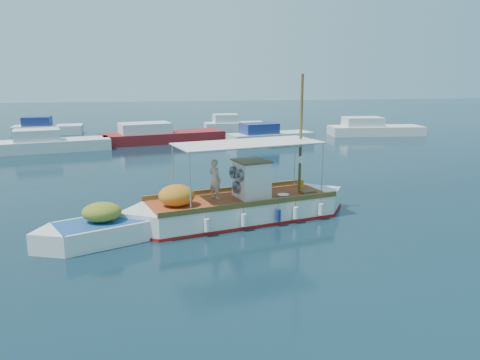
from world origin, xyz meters
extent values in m
plane|color=black|center=(0.00, 0.00, 0.00)|extent=(160.00, 160.00, 0.00)
cube|color=white|center=(-0.49, -0.11, 0.32)|extent=(7.12, 3.85, 0.99)
cube|color=white|center=(-3.77, -0.94, 0.32)|extent=(2.19, 2.19, 0.99)
cube|color=white|center=(2.80, 0.72, 0.32)|extent=(2.19, 2.19, 0.99)
cube|color=#9D140F|center=(-0.49, -0.11, 0.02)|extent=(7.23, 3.94, 0.16)
cube|color=#9F3A18|center=(-0.49, -0.11, 0.79)|extent=(7.08, 3.67, 0.05)
cube|color=brown|center=(-0.77, 1.00, 0.90)|extent=(6.68, 1.77, 0.18)
cube|color=brown|center=(-0.21, -1.21, 0.90)|extent=(6.68, 1.77, 0.18)
cube|color=white|center=(-0.05, 0.00, 1.49)|extent=(1.34, 1.40, 1.35)
cube|color=brown|center=(-0.05, 0.00, 2.19)|extent=(1.45, 1.51, 0.05)
cylinder|color=slate|center=(-0.55, -0.42, 1.76)|extent=(0.30, 0.49, 0.45)
cylinder|color=slate|center=(-0.69, 0.14, 1.76)|extent=(0.30, 0.49, 0.45)
cylinder|color=slate|center=(-0.62, -0.14, 1.26)|extent=(0.30, 0.49, 0.45)
cylinder|color=brown|center=(1.96, 0.51, 3.07)|extent=(0.13, 0.13, 4.52)
cylinder|color=brown|center=(1.26, 0.33, 2.71)|extent=(1.59, 0.47, 0.07)
cylinder|color=silver|center=(-2.92, 0.30, 1.83)|extent=(0.05, 0.05, 2.03)
cylinder|color=silver|center=(-2.44, -1.62, 1.83)|extent=(0.05, 0.05, 2.03)
cylinder|color=silver|center=(2.07, 1.56, 1.83)|extent=(0.05, 0.05, 2.03)
cylinder|color=silver|center=(2.56, -0.36, 1.83)|extent=(0.05, 0.05, 2.03)
cube|color=silver|center=(-0.18, -0.03, 2.86)|extent=(5.70, 3.41, 0.04)
ellipsoid|color=orange|center=(-2.85, -0.70, 1.19)|extent=(1.49, 1.35, 0.76)
cube|color=orange|center=(0.53, 0.66, 0.99)|extent=(0.26, 0.21, 0.36)
cylinder|color=orange|center=(2.25, 1.23, 0.97)|extent=(0.33, 0.33, 0.31)
cube|color=brown|center=(2.23, 0.21, 0.87)|extent=(0.67, 0.54, 0.11)
cylinder|color=#B2B2B2|center=(1.12, -0.21, 0.87)|extent=(0.55, 0.55, 0.11)
cylinder|color=white|center=(1.67, -0.54, 2.29)|extent=(0.27, 0.09, 0.27)
cylinder|color=white|center=(-1.93, -1.78, 0.41)|extent=(0.22, 0.22, 0.43)
cylinder|color=navy|center=(0.70, -1.11, 0.41)|extent=(0.22, 0.22, 0.43)
cylinder|color=white|center=(2.45, -0.67, 0.41)|extent=(0.22, 0.22, 0.43)
imported|color=#B0AA92|center=(-1.43, -0.06, 1.57)|extent=(0.61, 0.65, 1.49)
cube|color=white|center=(-4.60, -1.29, 0.24)|extent=(4.71, 3.35, 0.86)
cube|color=white|center=(-6.60, -2.18, 0.24)|extent=(1.57, 1.57, 0.86)
cube|color=white|center=(-2.59, -0.40, 0.24)|extent=(1.57, 1.57, 0.86)
cube|color=navy|center=(-4.60, -1.29, 0.65)|extent=(4.63, 3.17, 0.05)
ellipsoid|color=olive|center=(-5.29, -1.60, 0.98)|extent=(1.57, 1.45, 0.63)
cube|color=silver|center=(-10.56, 17.97, 0.30)|extent=(7.80, 4.00, 1.00)
cube|color=silver|center=(-11.65, 17.72, 1.20)|extent=(3.36, 2.65, 0.80)
cube|color=maroon|center=(-2.94, 21.14, 0.30)|extent=(9.98, 4.97, 1.00)
cube|color=silver|center=(-4.34, 20.80, 1.20)|extent=(4.29, 3.21, 0.80)
cube|color=silver|center=(5.41, 19.15, 0.30)|extent=(7.04, 3.61, 1.00)
cube|color=navy|center=(4.42, 18.93, 1.20)|extent=(3.03, 2.41, 0.80)
cube|color=silver|center=(15.87, 22.37, 0.30)|extent=(8.42, 3.28, 1.00)
cube|color=silver|center=(14.64, 22.48, 1.20)|extent=(3.47, 2.48, 0.80)
cube|color=silver|center=(-13.12, 28.18, 0.30)|extent=(6.06, 2.67, 1.00)
cube|color=navy|center=(-14.01, 28.12, 1.20)|extent=(2.49, 2.10, 0.80)
cube|color=silver|center=(3.96, 27.84, 0.30)|extent=(5.78, 2.28, 1.00)
cube|color=silver|center=(3.10, 27.80, 1.20)|extent=(2.36, 1.81, 0.80)
camera|label=1|loc=(-3.46, -16.58, 5.30)|focal=35.00mm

